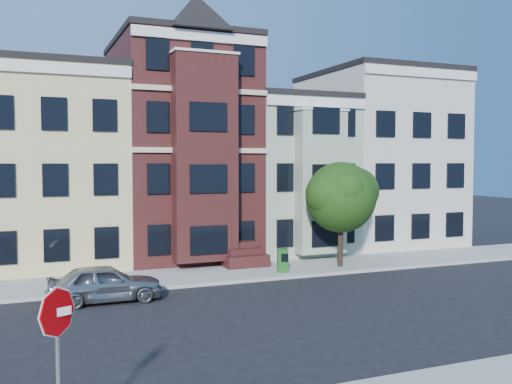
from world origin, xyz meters
name	(u,v)px	position (x,y,z in m)	size (l,w,h in m)	color
ground	(288,319)	(0.00, 0.00, 0.00)	(120.00, 120.00, 0.00)	black
far_sidewalk	(215,274)	(0.00, 8.00, 0.07)	(60.00, 4.00, 0.15)	#9E9B93
house_yellow	(50,170)	(-7.00, 14.50, 5.00)	(7.00, 9.00, 10.00)	#D6C488
house_brown	(179,152)	(0.00, 14.50, 6.00)	(7.00, 9.00, 12.00)	#3A1615
house_green	(282,177)	(6.50, 14.50, 4.50)	(6.00, 9.00, 9.00)	#9BAA92
house_cream	(377,161)	(13.50, 14.50, 5.50)	(8.00, 9.00, 11.00)	beige
street_tree	(341,202)	(6.37, 7.20, 3.41)	(5.60, 5.60, 6.52)	#275114
parked_car	(105,283)	(-5.52, 4.81, 0.74)	(1.74, 4.32, 1.47)	#95989B
newspaper_box	(283,260)	(3.05, 6.96, 0.71)	(0.50, 0.45, 1.12)	#1A5A1B
stop_sign	(58,359)	(-7.87, -6.88, 1.87)	(0.94, 0.13, 3.44)	#BE0003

